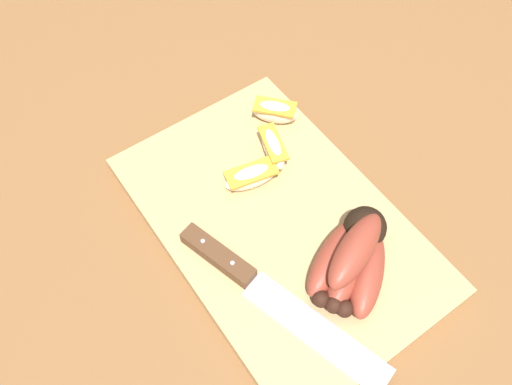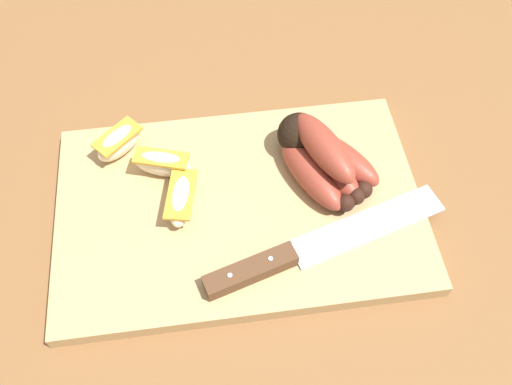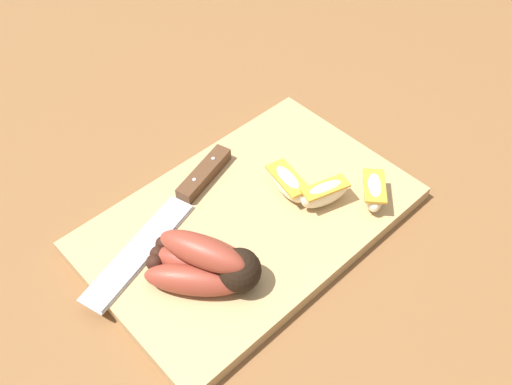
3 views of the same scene
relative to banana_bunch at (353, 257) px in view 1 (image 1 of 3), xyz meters
name	(u,v)px [view 1 (image 1 of 3)]	position (x,y,z in m)	size (l,w,h in m)	color
ground_plane	(297,231)	(-0.08, -0.01, -0.04)	(6.00, 6.00, 0.00)	brown
cutting_board	(277,224)	(-0.10, -0.03, -0.03)	(0.41, 0.26, 0.02)	tan
banana_bunch	(353,257)	(0.00, 0.00, 0.00)	(0.12, 0.14, 0.07)	black
chefs_knife	(251,280)	(-0.05, -0.11, -0.02)	(0.28, 0.11, 0.02)	silver
apple_wedge_near	(273,148)	(-0.18, 0.02, -0.01)	(0.07, 0.04, 0.04)	#F4E5C1
apple_wedge_middle	(251,177)	(-0.16, -0.03, -0.01)	(0.04, 0.07, 0.03)	#F4E5C1
apple_wedge_far	(275,112)	(-0.23, 0.06, -0.01)	(0.06, 0.06, 0.03)	#F4E5C1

